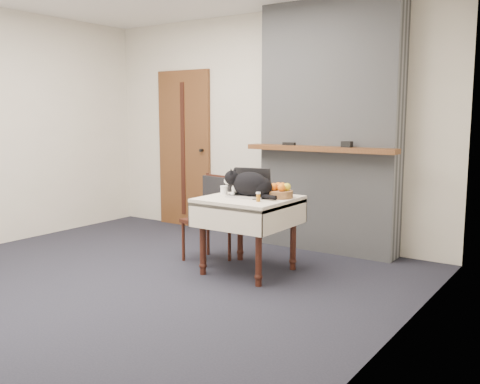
{
  "coord_description": "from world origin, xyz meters",
  "views": [
    {
      "loc": [
        3.31,
        -3.32,
        1.44
      ],
      "look_at": [
        0.6,
        0.63,
        0.75
      ],
      "focal_mm": 40.0,
      "sensor_mm": 36.0,
      "label": 1
    }
  ],
  "objects_px": {
    "door": "(184,149)",
    "cream_jar": "(224,190)",
    "fruit_basket": "(280,192)",
    "pill_bottle": "(258,197)",
    "cat": "(251,185)",
    "laptop": "(250,189)",
    "side_table": "(249,209)",
    "chair": "(213,206)"
  },
  "relations": [
    {
      "from": "door",
      "to": "cat",
      "type": "bearing_deg",
      "value": -34.43
    },
    {
      "from": "door",
      "to": "chair",
      "type": "height_order",
      "value": "door"
    },
    {
      "from": "door",
      "to": "cream_jar",
      "type": "bearing_deg",
      "value": -39.14
    },
    {
      "from": "fruit_basket",
      "to": "pill_bottle",
      "type": "bearing_deg",
      "value": -98.77
    },
    {
      "from": "cat",
      "to": "pill_bottle",
      "type": "height_order",
      "value": "cat"
    },
    {
      "from": "cream_jar",
      "to": "cat",
      "type": "bearing_deg",
      "value": -2.8
    },
    {
      "from": "side_table",
      "to": "cat",
      "type": "distance_m",
      "value": 0.23
    },
    {
      "from": "laptop",
      "to": "cat",
      "type": "height_order",
      "value": "cat"
    },
    {
      "from": "laptop",
      "to": "chair",
      "type": "relative_size",
      "value": 0.47
    },
    {
      "from": "cream_jar",
      "to": "laptop",
      "type": "bearing_deg",
      "value": 10.82
    },
    {
      "from": "cream_jar",
      "to": "fruit_basket",
      "type": "bearing_deg",
      "value": 11.73
    },
    {
      "from": "fruit_basket",
      "to": "chair",
      "type": "distance_m",
      "value": 0.82
    },
    {
      "from": "side_table",
      "to": "door",
      "type": "bearing_deg",
      "value": 145.15
    },
    {
      "from": "fruit_basket",
      "to": "cream_jar",
      "type": "bearing_deg",
      "value": -168.27
    },
    {
      "from": "cat",
      "to": "fruit_basket",
      "type": "height_order",
      "value": "cat"
    },
    {
      "from": "fruit_basket",
      "to": "side_table",
      "type": "bearing_deg",
      "value": -152.2
    },
    {
      "from": "side_table",
      "to": "pill_bottle",
      "type": "xyz_separation_m",
      "value": [
        0.21,
        -0.16,
        0.16
      ]
    },
    {
      "from": "door",
      "to": "laptop",
      "type": "xyz_separation_m",
      "value": [
        1.83,
        -1.23,
        -0.24
      ]
    },
    {
      "from": "side_table",
      "to": "chair",
      "type": "bearing_deg",
      "value": 162.76
    },
    {
      "from": "fruit_basket",
      "to": "cat",
      "type": "bearing_deg",
      "value": -150.54
    },
    {
      "from": "door",
      "to": "laptop",
      "type": "bearing_deg",
      "value": -33.86
    },
    {
      "from": "cream_jar",
      "to": "fruit_basket",
      "type": "height_order",
      "value": "fruit_basket"
    },
    {
      "from": "cat",
      "to": "fruit_basket",
      "type": "bearing_deg",
      "value": 17.44
    },
    {
      "from": "cream_jar",
      "to": "chair",
      "type": "height_order",
      "value": "chair"
    },
    {
      "from": "side_table",
      "to": "fruit_basket",
      "type": "bearing_deg",
      "value": 27.8
    },
    {
      "from": "laptop",
      "to": "cat",
      "type": "distance_m",
      "value": 0.1
    },
    {
      "from": "side_table",
      "to": "laptop",
      "type": "bearing_deg",
      "value": 115.53
    },
    {
      "from": "pill_bottle",
      "to": "cat",
      "type": "bearing_deg",
      "value": 137.82
    },
    {
      "from": "side_table",
      "to": "fruit_basket",
      "type": "relative_size",
      "value": 3.29
    },
    {
      "from": "cat",
      "to": "pill_bottle",
      "type": "bearing_deg",
      "value": -54.2
    },
    {
      "from": "side_table",
      "to": "cream_jar",
      "type": "height_order",
      "value": "cream_jar"
    },
    {
      "from": "fruit_basket",
      "to": "chair",
      "type": "relative_size",
      "value": 0.28
    },
    {
      "from": "cream_jar",
      "to": "fruit_basket",
      "type": "distance_m",
      "value": 0.55
    },
    {
      "from": "cream_jar",
      "to": "fruit_basket",
      "type": "relative_size",
      "value": 0.34
    },
    {
      "from": "cat",
      "to": "pill_bottle",
      "type": "relative_size",
      "value": 6.71
    },
    {
      "from": "chair",
      "to": "cat",
      "type": "bearing_deg",
      "value": -4.92
    },
    {
      "from": "pill_bottle",
      "to": "fruit_basket",
      "type": "bearing_deg",
      "value": 81.23
    },
    {
      "from": "laptop",
      "to": "door",
      "type": "bearing_deg",
      "value": 133.14
    },
    {
      "from": "fruit_basket",
      "to": "chair",
      "type": "height_order",
      "value": "chair"
    },
    {
      "from": "cream_jar",
      "to": "pill_bottle",
      "type": "distance_m",
      "value": 0.53
    },
    {
      "from": "door",
      "to": "chair",
      "type": "xyz_separation_m",
      "value": [
        1.32,
        -1.13,
        -0.45
      ]
    },
    {
      "from": "side_table",
      "to": "pill_bottle",
      "type": "distance_m",
      "value": 0.3
    }
  ]
}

